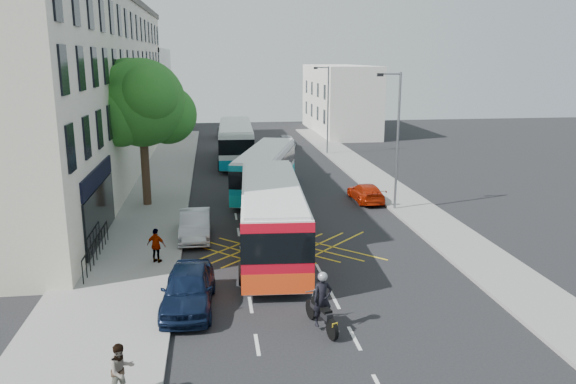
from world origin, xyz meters
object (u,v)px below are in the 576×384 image
object	(u,v)px
pedestrian_near	(121,371)
pedestrian_far	(156,245)
lamp_far	(327,105)
parked_car_silver	(195,225)
lamp_near	(396,134)
distant_car_grey	(229,131)
parked_car_blue	(188,289)
bus_near	(271,216)
distant_car_silver	(285,140)
bus_far	(236,142)
motorbike	(322,302)
bus_mid	(266,170)
red_hatchback	(366,193)
street_tree	(141,104)

from	to	relation	value
pedestrian_near	pedestrian_far	size ratio (longest dim) A/B	0.99
lamp_far	parked_car_silver	distance (m)	26.72
lamp_near	distant_car_grey	distance (m)	33.99
pedestrian_far	lamp_far	bearing A→B (deg)	-90.04
lamp_near	parked_car_blue	distance (m)	17.14
distant_car_grey	parked_car_silver	bearing A→B (deg)	-95.48
bus_near	distant_car_silver	xyz separation A→B (m)	(4.82, 31.61, -1.11)
bus_far	parked_car_blue	size ratio (longest dim) A/B	2.67
distant_car_silver	lamp_far	bearing A→B (deg)	114.68
motorbike	parked_car_silver	xyz separation A→B (m)	(-4.47, 10.47, -0.26)
bus_far	distant_car_silver	distance (m)	9.76
bus_near	distant_car_grey	bearing A→B (deg)	94.78
bus_mid	bus_far	world-z (taller)	bus_far
bus_near	pedestrian_near	size ratio (longest dim) A/B	7.85
distant_car_silver	pedestrian_far	distance (m)	34.24
red_hatchback	parked_car_silver	bearing A→B (deg)	28.17
street_tree	lamp_near	distance (m)	15.10
distant_car_grey	street_tree	bearing A→B (deg)	-102.35
lamp_near	pedestrian_near	xyz separation A→B (m)	(-13.20, -17.54, -3.70)
bus_far	pedestrian_near	xyz separation A→B (m)	(-4.61, -34.88, -0.87)
parked_car_silver	distant_car_silver	distance (m)	30.33
motorbike	bus_far	bearing A→B (deg)	78.04
bus_near	pedestrian_near	distance (m)	12.48
distant_car_grey	red_hatchback	bearing A→B (deg)	-76.63
distant_car_silver	parked_car_blue	bearing A→B (deg)	71.40
parked_car_silver	red_hatchback	distance (m)	12.25
bus_near	bus_mid	bearing A→B (deg)	89.41
motorbike	pedestrian_near	world-z (taller)	motorbike
street_tree	distant_car_silver	xyz separation A→B (m)	(11.54, 22.42, -5.65)
lamp_near	bus_mid	world-z (taller)	lamp_near
bus_far	street_tree	bearing A→B (deg)	-111.09
lamp_far	street_tree	bearing A→B (deg)	-130.81
bus_far	bus_mid	bearing A→B (deg)	-80.88
parked_car_silver	red_hatchback	xyz separation A→B (m)	(10.60, 6.15, -0.13)
parked_car_blue	pedestrian_far	world-z (taller)	pedestrian_far
lamp_far	bus_far	size ratio (longest dim) A/B	0.66
distant_car_grey	distant_car_silver	world-z (taller)	distant_car_grey
street_tree	distant_car_silver	world-z (taller)	street_tree
distant_car_silver	pedestrian_near	distance (m)	44.08
bus_mid	distant_car_silver	bearing A→B (deg)	94.61
motorbike	distant_car_silver	distance (m)	39.80
pedestrian_near	parked_car_silver	bearing A→B (deg)	47.73
bus_near	parked_car_blue	xyz separation A→B (m)	(-3.66, -5.73, -0.98)
street_tree	distant_car_grey	bearing A→B (deg)	78.57
red_hatchback	pedestrian_far	distance (m)	15.61
lamp_near	bus_mid	distance (m)	9.49
parked_car_blue	pedestrian_near	distance (m)	5.79
red_hatchback	distant_car_silver	size ratio (longest dim) A/B	1.06
distant_car_grey	bus_mid	bearing A→B (deg)	-87.53
parked_car_blue	motorbike	bearing A→B (deg)	-23.45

